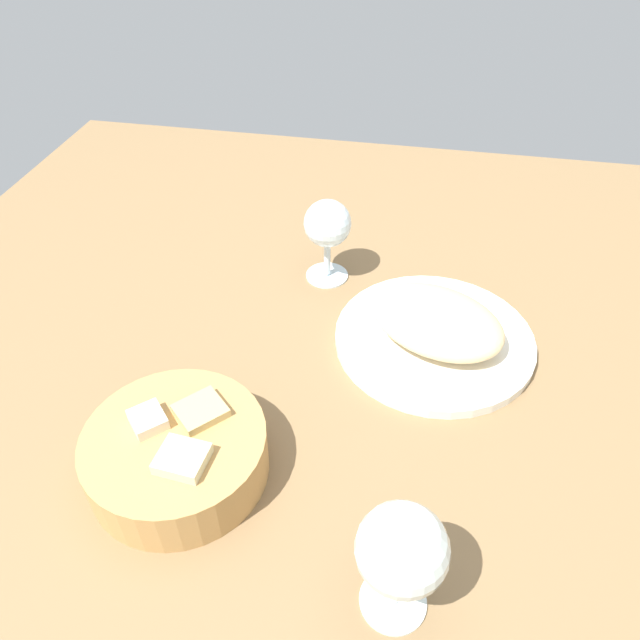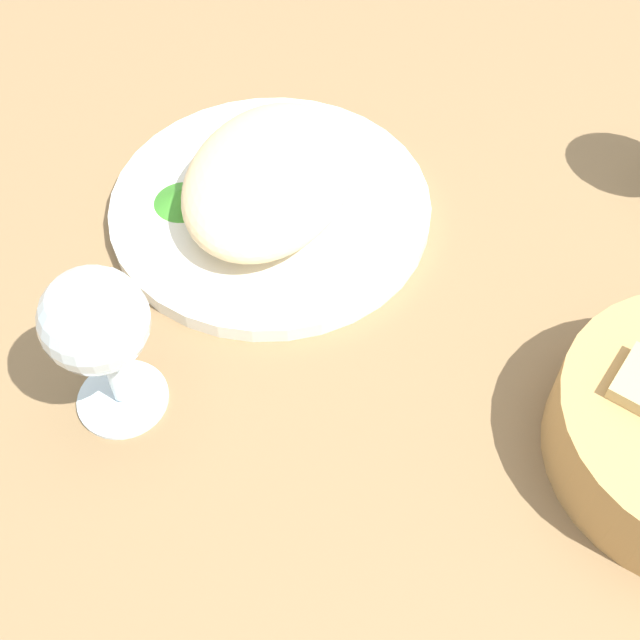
{
  "view_description": "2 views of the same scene",
  "coord_description": "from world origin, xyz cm",
  "views": [
    {
      "loc": [
        -6.7,
        51.24,
        55.72
      ],
      "look_at": [
        4.15,
        -5.55,
        5.24
      ],
      "focal_mm": 33.69,
      "sensor_mm": 36.0,
      "label": 1
    },
    {
      "loc": [
        38.15,
        -11.93,
        50.62
      ],
      "look_at": [
        4.45,
        -7.51,
        4.74
      ],
      "focal_mm": 46.6,
      "sensor_mm": 36.0,
      "label": 2
    }
  ],
  "objects": [
    {
      "name": "ground_plane",
      "position": [
        0.0,
        0.0,
        -1.0
      ],
      "size": [
        140.0,
        140.0,
        2.0
      ],
      "primitive_type": "cube",
      "color": "olive"
    },
    {
      "name": "plate",
      "position": [
        -10.68,
        -9.68,
        0.7
      ],
      "size": [
        26.59,
        26.59,
        1.4
      ],
      "primitive_type": "cylinder",
      "color": "white",
      "rests_on": "ground_plane"
    },
    {
      "name": "omelette",
      "position": [
        -10.68,
        -9.68,
        4.0
      ],
      "size": [
        21.95,
        19.6,
        5.21
      ],
      "primitive_type": "ellipsoid",
      "rotation": [
        0.0,
        0.0,
        -0.44
      ],
      "color": "beige",
      "rests_on": "plate"
    },
    {
      "name": "wine_glass_near",
      "position": [
        6.15,
        -21.8,
        8.75
      ],
      "size": [
        6.94,
        6.94,
        12.93
      ],
      "color": "silver",
      "rests_on": "ground_plane"
    },
    {
      "name": "lettuce_garnish",
      "position": [
        -11.49,
        -16.89,
        2.08
      ],
      "size": [
        4.71,
        4.71,
        1.35
      ],
      "primitive_type": "cone",
      "color": "#3C8D29",
      "rests_on": "plate"
    },
    {
      "name": "bread_basket",
      "position": [
        15.46,
        15.93,
        3.13
      ],
      "size": [
        19.39,
        19.39,
        7.27
      ],
      "color": "tan",
      "rests_on": "ground_plane"
    },
    {
      "name": "wine_glass_far",
      "position": [
        -8.68,
        25.95,
        9.06
      ],
      "size": [
        7.87,
        7.87,
        13.48
      ],
      "color": "silver",
      "rests_on": "ground_plane"
    }
  ]
}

